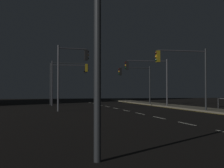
{
  "coord_description": "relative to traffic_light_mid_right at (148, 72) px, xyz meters",
  "views": [
    {
      "loc": [
        -7.99,
        -3.12,
        1.77
      ],
      "look_at": [
        0.12,
        31.1,
        2.54
      ],
      "focal_mm": 51.8,
      "sensor_mm": 36.0,
      "label": 1
    }
  ],
  "objects": [
    {
      "name": "traffic_light_mid_left",
      "position": [
        -0.0,
        -8.76,
        0.02
      ],
      "size": [
        4.67,
        0.34,
        5.28
      ],
      "color": "#2D3033",
      "rests_on": "sidewalk_right"
    },
    {
      "name": "lane_edge_line",
      "position": [
        1.42,
        -8.19,
        -3.87
      ],
      "size": [
        0.14,
        53.0,
        0.01
      ],
      "color": "gold",
      "rests_on": "ground"
    },
    {
      "name": "lane_markings_center",
      "position": [
        -4.18,
        -9.69,
        -3.87
      ],
      "size": [
        0.14,
        50.0,
        0.01
      ],
      "color": "silver",
      "rests_on": "ground"
    },
    {
      "name": "traffic_light_mid_right",
      "position": [
        0.0,
        0.0,
        0.0
      ],
      "size": [
        4.94,
        0.41,
        5.22
      ],
      "color": "#4C4C51",
      "rests_on": "sidewalk_right"
    },
    {
      "name": "traffic_light_far_right",
      "position": [
        -9.12,
        -5.18,
        0.13
      ],
      "size": [
        2.84,
        0.56,
        5.8
      ],
      "color": "#4C4C51",
      "rests_on": "ground"
    },
    {
      "name": "ground_plane",
      "position": [
        -4.18,
        -13.19,
        -3.88
      ],
      "size": [
        112.0,
        112.0,
        0.0
      ],
      "primitive_type": "plane",
      "color": "black",
      "rests_on": "ground"
    },
    {
      "name": "traffic_light_far_center",
      "position": [
        0.24,
        5.43,
        -0.28
      ],
      "size": [
        4.4,
        0.69,
        4.85
      ],
      "color": "#2D3033",
      "rests_on": "sidewalk_right"
    },
    {
      "name": "traffic_light_near_right",
      "position": [
        -8.3,
        7.66,
        -0.07
      ],
      "size": [
        4.66,
        0.77,
        5.34
      ],
      "color": "#2D3033",
      "rests_on": "ground"
    },
    {
      "name": "traffic_light_far_left",
      "position": [
        -8.3,
        5.61,
        -0.03
      ],
      "size": [
        4.49,
        0.34,
        5.41
      ],
      "color": "#38383D",
      "rests_on": "ground"
    }
  ]
}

